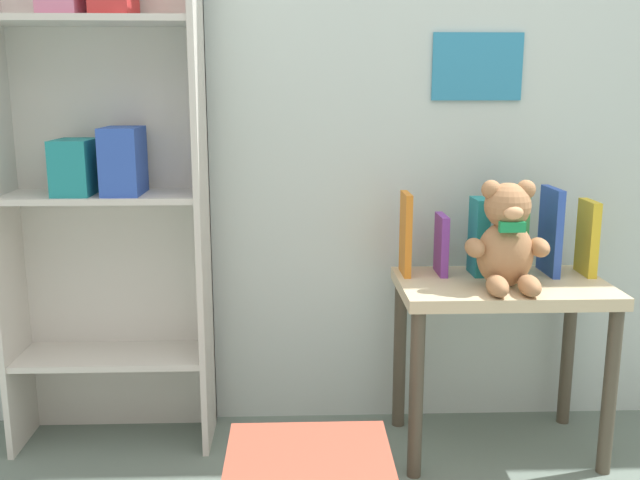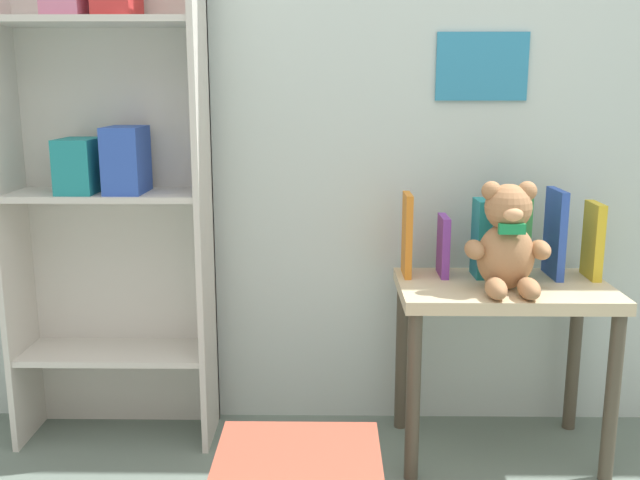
% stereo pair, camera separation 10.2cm
% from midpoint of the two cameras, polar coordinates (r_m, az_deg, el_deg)
% --- Properties ---
extents(wall_back, '(4.80, 0.07, 2.50)m').
position_cam_midpoint_polar(wall_back, '(2.27, 5.45, 16.41)').
color(wall_back, silver).
rests_on(wall_back, ground_plane).
extents(bookshelf_side, '(0.59, 0.24, 1.54)m').
position_cam_midpoint_polar(bookshelf_side, '(2.20, -18.20, 5.66)').
color(bookshelf_side, beige).
rests_on(bookshelf_side, ground_plane).
extents(display_table, '(0.61, 0.37, 0.53)m').
position_cam_midpoint_polar(display_table, '(2.16, 12.98, -5.60)').
color(display_table, beige).
rests_on(display_table, ground_plane).
extents(teddy_bear, '(0.23, 0.21, 0.30)m').
position_cam_midpoint_polar(teddy_bear, '(2.04, 13.35, 0.02)').
color(teddy_bear, '#A8754C').
rests_on(teddy_bear, display_table).
extents(book_standing_orange, '(0.02, 0.12, 0.25)m').
position_cam_midpoint_polar(book_standing_orange, '(2.14, 5.53, 0.49)').
color(book_standing_orange, orange).
rests_on(book_standing_orange, display_table).
extents(book_standing_purple, '(0.02, 0.12, 0.18)m').
position_cam_midpoint_polar(book_standing_purple, '(2.17, 8.37, -0.36)').
color(book_standing_purple, purple).
rests_on(book_standing_purple, display_table).
extents(book_standing_teal, '(0.04, 0.10, 0.23)m').
position_cam_midpoint_polar(book_standing_teal, '(2.17, 11.27, 0.26)').
color(book_standing_teal, teal).
rests_on(book_standing_teal, display_table).
extents(book_standing_green, '(0.04, 0.11, 0.27)m').
position_cam_midpoint_polar(book_standing_green, '(2.18, 14.15, 0.69)').
color(book_standing_green, '#33934C').
rests_on(book_standing_green, display_table).
extents(book_standing_blue, '(0.02, 0.15, 0.26)m').
position_cam_midpoint_polar(book_standing_blue, '(2.23, 16.72, 0.69)').
color(book_standing_blue, '#2D51B7').
rests_on(book_standing_blue, display_table).
extents(book_standing_yellow, '(0.03, 0.12, 0.22)m').
position_cam_midpoint_polar(book_standing_yellow, '(2.26, 19.42, 0.17)').
color(book_standing_yellow, gold).
rests_on(book_standing_yellow, display_table).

